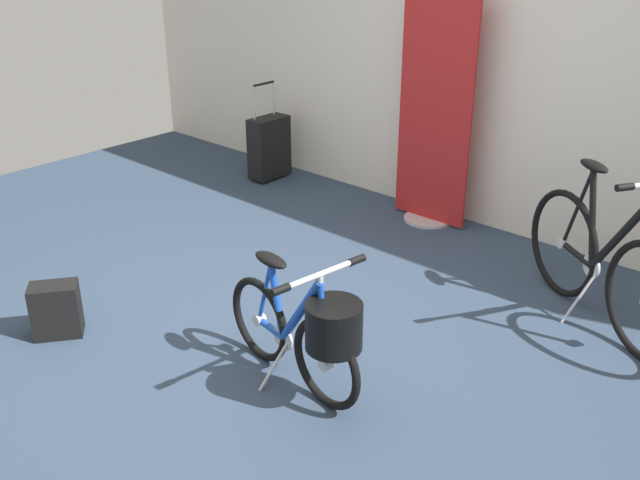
# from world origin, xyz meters

# --- Properties ---
(ground_plane) EXTENTS (7.38, 7.38, 0.00)m
(ground_plane) POSITION_xyz_m (0.00, 0.00, 0.00)
(ground_plane) COLOR #2D3D51
(back_wall) EXTENTS (7.38, 0.10, 2.88)m
(back_wall) POSITION_xyz_m (0.00, 2.21, 1.44)
(back_wall) COLOR silver
(back_wall) RESTS_ON ground_plane
(floor_banner_stand) EXTENTS (0.60, 0.36, 1.70)m
(floor_banner_stand) POSITION_xyz_m (-0.30, 1.95, 0.76)
(floor_banner_stand) COLOR #B7B7BC
(floor_banner_stand) RESTS_ON ground_plane
(folding_bike_foreground) EXTENTS (0.97, 0.53, 0.70)m
(folding_bike_foreground) POSITION_xyz_m (0.48, -0.23, 0.35)
(folding_bike_foreground) COLOR black
(folding_bike_foreground) RESTS_ON ground_plane
(display_bike_left) EXTENTS (1.21, 0.78, 0.97)m
(display_bike_left) POSITION_xyz_m (1.24, 1.35, 0.37)
(display_bike_left) COLOR black
(display_bike_left) RESTS_ON ground_plane
(rolling_suitcase) EXTENTS (0.18, 0.36, 0.83)m
(rolling_suitcase) POSITION_xyz_m (-1.87, 1.81, 0.28)
(rolling_suitcase) COLOR black
(rolling_suitcase) RESTS_ON ground_plane
(backpack_on_floor) EXTENTS (0.28, 0.30, 0.30)m
(backpack_on_floor) POSITION_xyz_m (-0.90, -0.76, 0.15)
(backpack_on_floor) COLOR black
(backpack_on_floor) RESTS_ON ground_plane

